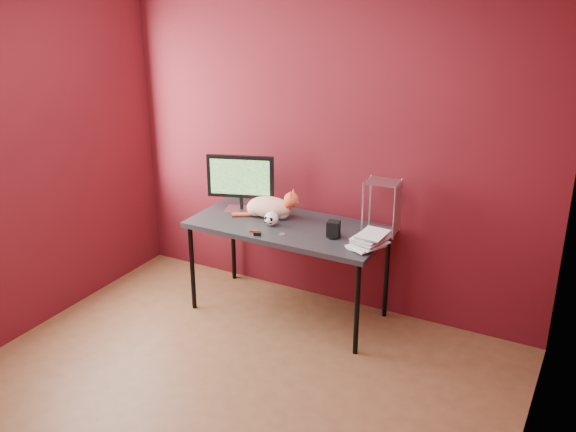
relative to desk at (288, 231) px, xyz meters
The scene contains 11 objects.
room 1.57m from the desk, 83.75° to the right, with size 3.52×3.52×2.61m.
desk is the anchor object (origin of this frame).
monitor 0.57m from the desk, behind, with size 0.51×0.24×0.46m.
cat 0.25m from the desk, 160.58° to the left, with size 0.51×0.26×0.25m.
skull_mug 0.16m from the desk, 145.43° to the right, with size 0.11×0.11×0.10m.
speaker 0.42m from the desk, ahead, with size 0.11×0.11×0.12m.
book_stack 0.90m from the desk, ahead, with size 0.27×0.29×1.21m.
wire_rack 0.74m from the desk, 15.53° to the left, with size 0.25×0.21×0.40m.
pocket_knife 0.29m from the desk, 121.81° to the right, with size 0.07×0.02×0.01m, color #9F150C.
black_gadget 0.31m from the desk, 109.16° to the right, with size 0.05×0.03×0.03m, color black.
washer 0.20m from the desk, 74.43° to the right, with size 0.04×0.04×0.00m, color #B3B3B8.
Camera 1 is at (1.96, -2.61, 2.57)m, focal length 40.00 mm.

